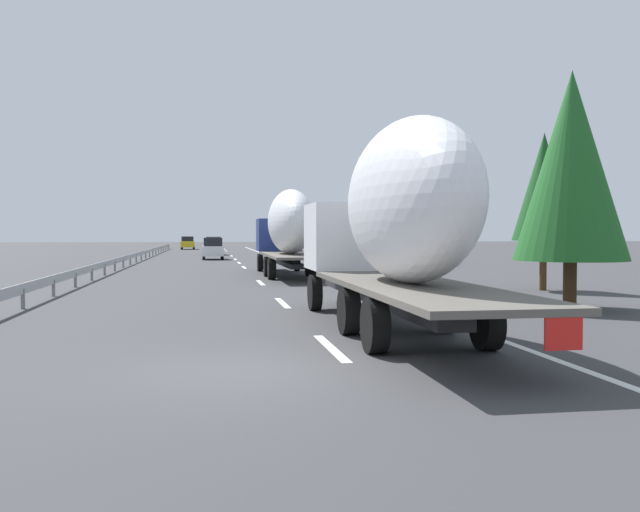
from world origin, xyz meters
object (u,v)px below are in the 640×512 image
at_px(truck_trailing, 395,218).
at_px(car_yellow_coupe, 188,243).
at_px(truck_lead, 288,228).
at_px(car_white_van, 213,249).
at_px(car_blue_sedan, 213,246).
at_px(road_sign, 298,235).

bearing_deg(truck_trailing, car_yellow_coupe, 4.76).
bearing_deg(truck_lead, car_yellow_coupe, 6.34).
relative_size(truck_lead, car_white_van, 3.39).
relative_size(truck_trailing, car_blue_sedan, 2.97).
bearing_deg(car_white_van, road_sign, -123.94).
distance_m(truck_trailing, road_sign, 40.04).
xyz_separation_m(car_white_van, car_yellow_coupe, (38.40, 3.20, -0.02)).
distance_m(truck_lead, road_sign, 19.46).
height_order(truck_trailing, car_blue_sedan, truck_trailing).
bearing_deg(car_yellow_coupe, car_blue_sedan, -172.63).
bearing_deg(truck_trailing, car_white_van, 4.76).
bearing_deg(car_yellow_coupe, truck_lead, -173.66).
distance_m(truck_trailing, car_yellow_coupe, 83.20).
height_order(truck_lead, road_sign, truck_lead).
relative_size(truck_lead, car_yellow_coupe, 2.95).
xyz_separation_m(car_blue_sedan, car_yellow_coupe, (25.82, 3.34, -0.03)).
distance_m(car_yellow_coupe, road_sign, 44.14).
distance_m(car_blue_sedan, car_yellow_coupe, 26.04).
xyz_separation_m(truck_lead, truck_trailing, (-20.71, -0.00, 0.05)).
relative_size(truck_lead, road_sign, 4.55).
xyz_separation_m(car_blue_sedan, car_white_van, (-12.57, 0.14, -0.01)).
bearing_deg(car_yellow_coupe, road_sign, -166.90).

